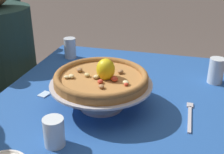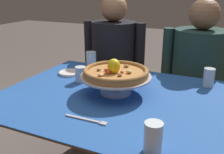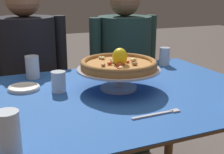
% 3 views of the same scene
% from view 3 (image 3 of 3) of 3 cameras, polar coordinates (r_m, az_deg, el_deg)
% --- Properties ---
extents(dining_table, '(1.23, 0.96, 0.74)m').
position_cam_3_polar(dining_table, '(1.41, 2.50, -6.62)').
color(dining_table, brown).
rests_on(dining_table, ground).
extents(pizza_stand, '(0.38, 0.38, 0.10)m').
position_cam_3_polar(pizza_stand, '(1.37, 1.27, 0.63)').
color(pizza_stand, '#B7B7C1').
rests_on(pizza_stand, dining_table).
extents(pizza, '(0.35, 0.35, 0.10)m').
position_cam_3_polar(pizza, '(1.36, 1.29, 2.58)').
color(pizza, '#AD753D').
rests_on(pizza, pizza_stand).
extents(water_glass_back_right, '(0.06, 0.06, 0.11)m').
position_cam_3_polar(water_glass_back_right, '(1.86, 10.00, 3.69)').
color(water_glass_back_right, silver).
rests_on(water_glass_back_right, dining_table).
extents(water_glass_side_left, '(0.07, 0.07, 0.09)m').
position_cam_3_polar(water_glass_side_left, '(1.37, -10.18, -1.07)').
color(water_glass_side_left, silver).
rests_on(water_glass_side_left, dining_table).
extents(water_glass_front_left, '(0.07, 0.07, 0.13)m').
position_cam_3_polar(water_glass_front_left, '(0.88, -19.17, -10.82)').
color(water_glass_front_left, silver).
rests_on(water_glass_front_left, dining_table).
extents(water_glass_back_left, '(0.07, 0.07, 0.12)m').
position_cam_3_polar(water_glass_back_left, '(1.61, -14.96, 1.60)').
color(water_glass_back_left, silver).
rests_on(water_glass_back_left, dining_table).
extents(side_plate, '(0.15, 0.15, 0.02)m').
position_cam_3_polar(side_plate, '(1.44, -16.50, -1.99)').
color(side_plate, silver).
rests_on(side_plate, dining_table).
extents(dinner_fork, '(0.20, 0.02, 0.01)m').
position_cam_3_polar(dinner_fork, '(1.13, 8.98, -6.96)').
color(dinner_fork, '#B7B7C1').
rests_on(dinner_fork, dining_table).
extents(sugar_packet, '(0.06, 0.05, 0.00)m').
position_cam_3_polar(sugar_packet, '(1.63, -1.66, 0.53)').
color(sugar_packet, silver).
rests_on(sugar_packet, dining_table).
extents(diner_left, '(0.52, 0.39, 1.23)m').
position_cam_3_polar(diner_left, '(1.99, -15.51, -1.12)').
color(diner_left, black).
rests_on(diner_left, ground).
extents(diner_right, '(0.53, 0.40, 1.22)m').
position_cam_3_polar(diner_right, '(2.17, 2.31, 0.82)').
color(diner_right, '#1E3833').
rests_on(diner_right, ground).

